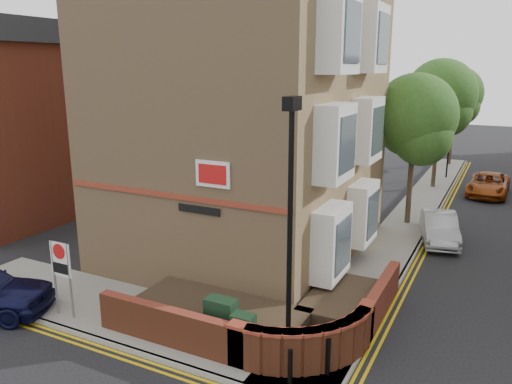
% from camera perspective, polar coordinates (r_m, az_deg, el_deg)
% --- Properties ---
extents(ground, '(120.00, 120.00, 0.00)m').
position_cam_1_polar(ground, '(12.48, -5.94, -20.17)').
color(ground, black).
rests_on(ground, ground).
extents(pavement_corner, '(13.00, 3.00, 0.12)m').
position_cam_1_polar(pavement_corner, '(15.34, -14.15, -13.32)').
color(pavement_corner, gray).
rests_on(pavement_corner, ground).
extents(pavement_main, '(2.00, 32.00, 0.12)m').
position_cam_1_polar(pavement_main, '(25.83, 17.68, -2.24)').
color(pavement_main, gray).
rests_on(pavement_main, ground).
extents(kerb_side, '(13.00, 0.15, 0.12)m').
position_cam_1_polar(kerb_side, '(14.40, -18.19, -15.55)').
color(kerb_side, gray).
rests_on(kerb_side, ground).
extents(kerb_main_near, '(0.15, 32.00, 0.12)m').
position_cam_1_polar(kerb_main_near, '(25.70, 19.87, -2.49)').
color(kerb_main_near, gray).
rests_on(kerb_main_near, ground).
extents(yellow_lines_side, '(13.00, 0.28, 0.01)m').
position_cam_1_polar(yellow_lines_side, '(14.28, -18.90, -16.13)').
color(yellow_lines_side, gold).
rests_on(yellow_lines_side, ground).
extents(yellow_lines_main, '(0.28, 32.00, 0.01)m').
position_cam_1_polar(yellow_lines_main, '(25.69, 20.41, -2.67)').
color(yellow_lines_main, gold).
rests_on(yellow_lines_main, ground).
extents(corner_building, '(8.95, 10.40, 13.60)m').
position_cam_1_polar(corner_building, '(18.70, -0.35, 11.66)').
color(corner_building, tan).
rests_on(corner_building, ground).
extents(garden_wall, '(6.80, 6.00, 1.20)m').
position_cam_1_polar(garden_wall, '(14.32, -0.32, -15.24)').
color(garden_wall, brown).
rests_on(garden_wall, ground).
extents(lamppost, '(0.25, 0.50, 6.30)m').
position_cam_1_polar(lamppost, '(11.24, 3.88, -4.98)').
color(lamppost, black).
rests_on(lamppost, pavement_corner).
extents(utility_cabinet_large, '(0.80, 0.45, 1.20)m').
position_cam_1_polar(utility_cabinet_large, '(13.18, -3.99, -14.46)').
color(utility_cabinet_large, black).
rests_on(utility_cabinet_large, pavement_corner).
extents(utility_cabinet_small, '(0.55, 0.40, 1.10)m').
position_cam_1_polar(utility_cabinet_small, '(12.63, -1.47, -16.05)').
color(utility_cabinet_small, black).
rests_on(utility_cabinet_small, pavement_corner).
extents(bollard_near, '(0.11, 0.11, 0.90)m').
position_cam_1_polar(bollard_near, '(11.67, 3.92, -19.44)').
color(bollard_near, black).
rests_on(bollard_near, pavement_corner).
extents(bollard_far, '(0.11, 0.11, 0.90)m').
position_cam_1_polar(bollard_far, '(12.13, 8.23, -18.15)').
color(bollard_far, black).
rests_on(bollard_far, pavement_corner).
extents(zone_sign, '(0.72, 0.07, 2.20)m').
position_cam_1_polar(zone_sign, '(15.06, -21.39, -7.83)').
color(zone_sign, slate).
rests_on(zone_sign, pavement_corner).
extents(side_building, '(6.40, 10.40, 9.00)m').
position_cam_1_polar(side_building, '(26.67, -24.45, 7.52)').
color(side_building, brown).
rests_on(side_building, ground).
extents(tree_near, '(3.64, 3.65, 6.70)m').
position_cam_1_polar(tree_near, '(23.06, 17.70, 7.66)').
color(tree_near, '#382B1E').
rests_on(tree_near, pavement_main).
extents(tree_mid, '(4.03, 4.03, 7.42)m').
position_cam_1_polar(tree_mid, '(30.92, 20.33, 9.84)').
color(tree_mid, '#382B1E').
rests_on(tree_mid, pavement_main).
extents(tree_far, '(3.81, 3.81, 7.00)m').
position_cam_1_polar(tree_far, '(38.87, 21.79, 9.98)').
color(tree_far, '#382B1E').
rests_on(tree_far, pavement_main).
extents(traffic_light_assembly, '(0.20, 0.16, 4.20)m').
position_cam_1_polar(traffic_light_assembly, '(34.02, 21.28, 5.96)').
color(traffic_light_assembly, black).
rests_on(traffic_light_assembly, pavement_main).
extents(silver_car_near, '(2.11, 3.90, 1.22)m').
position_cam_1_polar(silver_car_near, '(21.87, 20.22, -3.85)').
color(silver_car_near, '#919598').
rests_on(silver_car_near, ground).
extents(red_car_main, '(2.21, 4.51, 1.23)m').
position_cam_1_polar(red_car_main, '(30.97, 25.02, 0.80)').
color(red_car_main, '#903B0F').
rests_on(red_car_main, ground).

